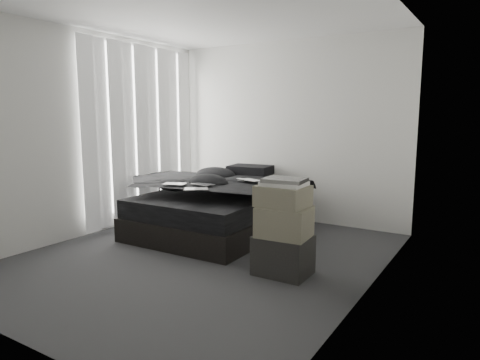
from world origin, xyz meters
The scene contains 25 objects.
floor centered at (0.00, 0.00, 0.00)m, with size 3.60×4.20×0.01m, color #353537.
ceiling centered at (0.00, 0.00, 2.60)m, with size 3.60×4.20×0.01m, color white.
wall_back centered at (0.00, 2.10, 1.30)m, with size 3.60×0.01×2.60m, color silver.
wall_front centered at (0.00, -2.10, 1.30)m, with size 3.60×0.01×2.60m, color silver.
wall_left centered at (-1.80, 0.00, 1.30)m, with size 0.01×4.20×2.60m, color silver.
wall_right centered at (1.80, 0.00, 1.30)m, with size 0.01×4.20×2.60m, color silver.
window_left centered at (-1.78, 0.90, 1.35)m, with size 0.02×2.00×2.30m, color white.
curtain_left centered at (-1.73, 0.90, 1.28)m, with size 0.06×2.12×2.48m, color white.
bed centered at (-0.44, 0.97, 0.15)m, with size 1.63×2.15×0.29m, color black.
mattress centered at (-0.44, 0.97, 0.41)m, with size 1.57×2.09×0.23m, color black.
duvet centered at (-0.44, 0.91, 0.65)m, with size 1.59×1.84×0.25m, color black.
pillow_lower centered at (-0.51, 1.80, 0.60)m, with size 0.65×0.44×0.15m, color black.
pillow_upper centered at (-0.43, 1.78, 0.74)m, with size 0.61×0.42×0.14m, color black.
laptop centered at (-0.05, 1.02, 0.79)m, with size 0.34×0.22×0.03m, color silver.
comic_a centered at (-0.70, 0.39, 0.78)m, with size 0.27×0.18×0.01m, color black.
comic_b centered at (-0.38, 0.55, 0.78)m, with size 0.27×0.18×0.01m, color black.
comic_c centered at (-0.24, 0.24, 0.79)m, with size 0.27×0.18×0.01m, color black.
side_stand centered at (-1.29, 1.02, 0.33)m, with size 0.36×0.36×0.65m, color black.
papers centered at (-1.28, 1.01, 0.66)m, with size 0.25×0.19×0.01m, color white.
floor_books centered at (-1.23, 0.79, 0.06)m, with size 0.13×0.18×0.13m, color black.
box_lower centered at (0.99, 0.01, 0.19)m, with size 0.52×0.40×0.38m, color black.
box_mid centered at (1.00, 0.00, 0.53)m, with size 0.48×0.38×0.29m, color #6D6956.
box_upper centered at (0.98, 0.01, 0.78)m, with size 0.46×0.37×0.20m, color #6D6956.
art_book_white centered at (0.99, 0.01, 0.90)m, with size 0.39×0.31×0.04m, color silver.
art_book_snake centered at (1.00, 0.00, 0.93)m, with size 0.38×0.30×0.04m, color silver.
Camera 1 is at (2.75, -3.61, 1.54)m, focal length 32.00 mm.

